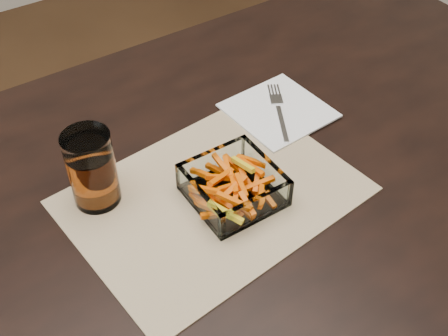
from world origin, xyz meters
The scene contains 6 objects.
dining_table centered at (0.00, 0.00, 0.66)m, with size 1.60×0.90×0.75m.
placemat centered at (-0.03, -0.03, 0.75)m, with size 0.45×0.33×0.00m, color tan.
glass_bowl centered at (-0.01, -0.05, 0.77)m, with size 0.14×0.14×0.05m.
tumbler centered at (-0.19, 0.07, 0.81)m, with size 0.07×0.07×0.13m.
napkin centered at (0.19, 0.08, 0.76)m, with size 0.17×0.17×0.00m, color white.
fork centered at (0.19, 0.08, 0.76)m, with size 0.10×0.16×0.00m.
Camera 1 is at (-0.37, -0.56, 1.42)m, focal length 45.00 mm.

